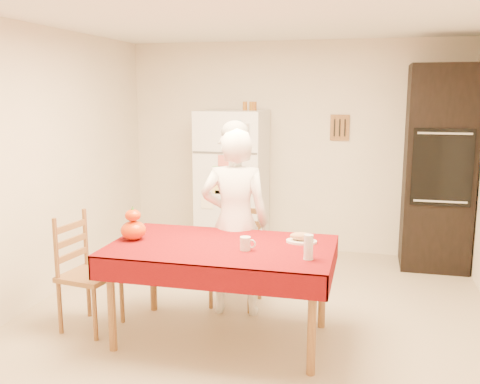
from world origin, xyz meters
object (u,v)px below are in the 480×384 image
(chair_far, at_px, (238,248))
(coffee_mug, at_px, (245,244))
(dining_table, at_px, (222,254))
(seated_woman, at_px, (235,222))
(oven_cabinet, at_px, (438,168))
(bread_plate, at_px, (301,241))
(wine_glass, at_px, (308,247))
(pumpkin_lower, at_px, (133,230))
(refrigerator, at_px, (233,183))
(chair_left, at_px, (83,268))

(chair_far, distance_m, coffee_mug, 0.95)
(dining_table, relative_size, seated_woman, 1.05)
(oven_cabinet, height_order, chair_far, oven_cabinet)
(bread_plate, bearing_deg, wine_glass, -76.23)
(oven_cabinet, distance_m, pumpkin_lower, 3.40)
(wine_glass, bearing_deg, chair_far, 127.78)
(pumpkin_lower, height_order, bread_plate, pumpkin_lower)
(refrigerator, xyz_separation_m, wine_glass, (1.17, -2.41, -0.00))
(seated_woman, xyz_separation_m, bread_plate, (0.61, -0.32, -0.04))
(refrigerator, bearing_deg, coffee_mug, -73.24)
(oven_cabinet, xyz_separation_m, chair_left, (-2.94, -2.32, -0.59))
(coffee_mug, bearing_deg, seated_woman, 110.92)
(chair_far, bearing_deg, seated_woman, -78.33)
(refrigerator, bearing_deg, chair_far, -73.73)
(refrigerator, relative_size, seated_woman, 1.05)
(chair_far, distance_m, chair_left, 1.37)
(dining_table, height_order, seated_woman, seated_woman)
(pumpkin_lower, distance_m, bread_plate, 1.32)
(oven_cabinet, bearing_deg, pumpkin_lower, -137.74)
(chair_far, xyz_separation_m, pumpkin_lower, (-0.65, -0.79, 0.33))
(chair_left, bearing_deg, wine_glass, -85.77)
(seated_woman, distance_m, pumpkin_lower, 0.88)
(oven_cabinet, distance_m, chair_far, 2.46)
(pumpkin_lower, bearing_deg, bread_plate, 9.94)
(chair_far, xyz_separation_m, coffee_mug, (0.27, -0.86, 0.30))
(refrigerator, distance_m, bread_plate, 2.28)
(chair_left, bearing_deg, pumpkin_lower, -75.89)
(chair_far, distance_m, seated_woman, 0.39)
(chair_far, relative_size, coffee_mug, 9.50)
(wine_glass, distance_m, bread_plate, 0.43)
(dining_table, bearing_deg, seated_woman, 93.12)
(bread_plate, bearing_deg, chair_left, -171.12)
(refrigerator, height_order, pumpkin_lower, refrigerator)
(coffee_mug, height_order, bread_plate, coffee_mug)
(oven_cabinet, xyz_separation_m, chair_far, (-1.86, -1.49, -0.59))
(wine_glass, bearing_deg, coffee_mug, 167.21)
(chair_left, distance_m, pumpkin_lower, 0.55)
(seated_woman, distance_m, coffee_mug, 0.66)
(dining_table, xyz_separation_m, pumpkin_lower, (-0.72, -0.02, 0.14))
(pumpkin_lower, bearing_deg, chair_far, 50.32)
(oven_cabinet, xyz_separation_m, dining_table, (-1.79, -2.26, -0.41))
(wine_glass, bearing_deg, bread_plate, 103.77)
(chair_left, bearing_deg, oven_cabinet, -43.27)
(oven_cabinet, xyz_separation_m, bread_plate, (-1.21, -2.05, -0.33))
(seated_woman, relative_size, coffee_mug, 16.21)
(coffee_mug, height_order, pumpkin_lower, pumpkin_lower)
(oven_cabinet, relative_size, dining_table, 1.29)
(chair_far, height_order, bread_plate, chair_far)
(oven_cabinet, bearing_deg, bread_plate, -120.49)
(refrigerator, distance_m, pumpkin_lower, 2.25)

